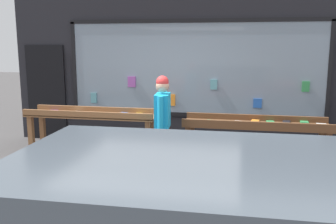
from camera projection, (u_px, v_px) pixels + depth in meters
The scene contains 6 objects.
ground_plane at pixel (157, 185), 5.74m from camera, with size 40.00×40.00×0.00m, color #474444.
shopfront_facade at pixel (181, 58), 7.72m from camera, with size 7.34×0.29×3.74m.
display_table_left at pixel (91, 119), 6.96m from camera, with size 2.46×0.58×0.94m.
display_table_right at pixel (255, 128), 6.41m from camera, with size 2.46×0.67×0.88m.
person_browsing at pixel (163, 118), 6.03m from camera, with size 0.26×0.65×1.63m.
small_dog at pixel (128, 162), 6.04m from camera, with size 0.33×0.52×0.37m.
Camera 1 is at (1.21, -5.31, 2.14)m, focal length 40.00 mm.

